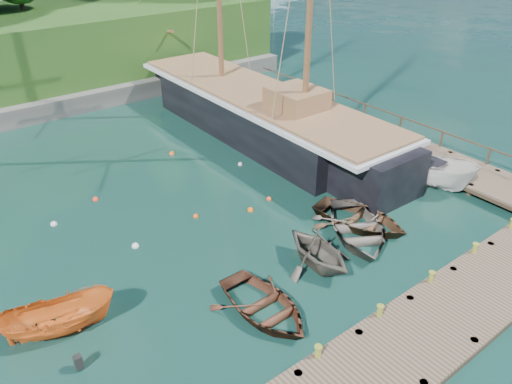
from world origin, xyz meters
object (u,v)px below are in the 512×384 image
Objects in this scene: rowboat_1 at (317,265)px; rowboat_3 at (356,236)px; rowboat_0 at (264,313)px; motorboat_orange at (62,332)px; schooner at (259,116)px; rowboat_2 at (359,225)px; cabin_boat_white at (424,184)px.

rowboat_1 is 0.71× the size of rowboat_3.
motorboat_orange is at bearing 148.83° from rowboat_0.
rowboat_3 is at bearing -106.71° from schooner.
rowboat_2 is at bearing -81.07° from motorboat_orange.
rowboat_0 is at bearing -126.85° from schooner.
rowboat_0 is at bearing 179.26° from rowboat_2.
rowboat_0 is 3.63m from rowboat_1.
cabin_boat_white is (6.58, 1.10, 0.00)m from rowboat_3.
rowboat_1 is at bearing 175.97° from cabin_boat_white.
rowboat_0 is 1.21× the size of rowboat_1.
rowboat_3 is 0.17× the size of schooner.
rowboat_1 reaches higher than rowboat_0.
rowboat_0 is 16.80m from schooner.
rowboat_1 is at bearing -117.57° from schooner.
schooner reaches higher than motorboat_orange.
cabin_boat_white is 0.18× the size of schooner.
rowboat_1 is 2.97m from rowboat_3.
rowboat_1 is 10.18m from motorboat_orange.
rowboat_2 is 0.15× the size of schooner.
motorboat_orange is (-13.49, 1.84, 0.00)m from rowboat_2.
schooner reaches higher than cabin_boat_white.
motorboat_orange reaches higher than rowboat_2.
rowboat_3 is at bearing 10.46° from rowboat_0.
rowboat_0 is 7.25m from motorboat_orange.
motorboat_orange is at bearing 157.43° from rowboat_2.
rowboat_3 is (-0.77, -0.52, 0.00)m from rowboat_2.
rowboat_2 is at bearing 65.37° from rowboat_3.
rowboat_2 is 0.93× the size of rowboat_3.
rowboat_0 is 6.59m from rowboat_3.
cabin_boat_white is at bearing -77.04° from motorboat_orange.
cabin_boat_white reaches higher than rowboat_2.
rowboat_0 is at bearing -163.23° from rowboat_1.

